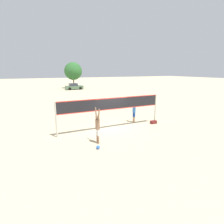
# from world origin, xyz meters

# --- Properties ---
(ground_plane) EXTENTS (200.00, 200.00, 0.00)m
(ground_plane) POSITION_xyz_m (0.00, 0.00, 0.00)
(ground_plane) COLOR beige
(volleyball_net) EXTENTS (8.55, 0.12, 2.50)m
(volleyball_net) POSITION_xyz_m (0.00, 0.00, 1.83)
(volleyball_net) COLOR beige
(volleyball_net) RESTS_ON ground_plane
(player_spiker) EXTENTS (0.28, 0.73, 2.30)m
(player_spiker) POSITION_xyz_m (-2.02, -2.17, 1.22)
(player_spiker) COLOR #8C664C
(player_spiker) RESTS_ON ground_plane
(player_blocker) EXTENTS (0.28, 0.72, 2.27)m
(player_blocker) POSITION_xyz_m (2.53, 0.78, 1.20)
(player_blocker) COLOR tan
(player_blocker) RESTS_ON ground_plane
(volleyball) EXTENTS (0.22, 0.22, 0.22)m
(volleyball) POSITION_xyz_m (-2.32, -2.98, 0.11)
(volleyball) COLOR blue
(volleyball) RESTS_ON ground_plane
(gear_bag) EXTENTS (0.53, 0.31, 0.26)m
(gear_bag) POSITION_xyz_m (3.88, -0.28, 0.13)
(gear_bag) COLOR maroon
(gear_bag) RESTS_ON ground_plane
(parked_car_near) EXTENTS (4.16, 1.98, 1.50)m
(parked_car_near) POSITION_xyz_m (4.14, 30.26, 0.67)
(parked_car_near) COLOR #4C6B4C
(parked_car_near) RESTS_ON ground_plane
(tree_left_cluster) EXTENTS (4.48, 4.48, 6.58)m
(tree_left_cluster) POSITION_xyz_m (4.95, 33.80, 4.33)
(tree_left_cluster) COLOR brown
(tree_left_cluster) RESTS_ON ground_plane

